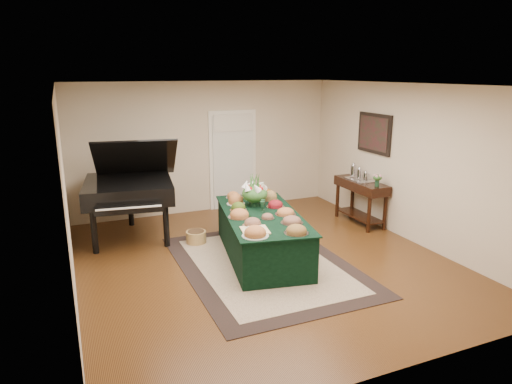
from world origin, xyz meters
name	(u,v)px	position (x,y,z in m)	size (l,w,h in m)	color
ground	(263,261)	(0.00, 0.00, 0.00)	(6.00, 6.00, 0.00)	#311A0B
area_rug	(265,265)	(-0.05, -0.15, 0.01)	(2.45, 3.43, 0.01)	black
kitchen_doorway	(233,161)	(0.60, 2.97, 1.02)	(1.05, 0.07, 2.10)	white
buffet_table	(262,235)	(0.05, 0.18, 0.36)	(1.55, 2.56, 0.72)	black
food_platters	(260,211)	(0.03, 0.19, 0.77)	(1.32, 2.36, 0.14)	silver
cutting_board	(255,228)	(-0.36, -0.50, 0.75)	(0.44, 0.44, 0.10)	tan
green_goblets	(263,206)	(0.11, 0.30, 0.81)	(0.12, 0.16, 0.18)	#14331F
floral_centerpiece	(255,191)	(0.12, 0.63, 0.98)	(0.44, 0.44, 0.44)	#14331F
grand_piano	(129,188)	(-1.73, 1.90, 0.91)	(1.78, 1.94, 1.80)	black
wicker_basket	(196,237)	(-0.76, 1.16, 0.11)	(0.34, 0.34, 0.22)	#A37B41
mahogany_sideboard	(361,191)	(2.49, 0.97, 0.66)	(0.45, 1.24, 0.85)	black
tea_service	(359,174)	(2.50, 1.08, 0.97)	(0.34, 0.58, 0.30)	silver
pink_bouquet	(377,178)	(2.50, 0.51, 1.01)	(0.18, 0.18, 0.24)	#14331F
wall_painting	(374,133)	(2.72, 0.97, 1.75)	(0.05, 0.95, 0.75)	black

